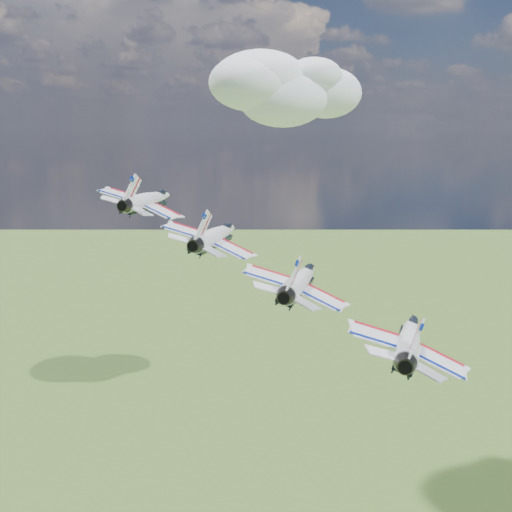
# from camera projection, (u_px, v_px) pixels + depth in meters

# --- Properties ---
(cloud_far) EXTENTS (63.74, 50.08, 25.04)m
(cloud_far) POSITION_uv_depth(u_px,v_px,m) (286.00, 88.00, 302.54)
(cloud_far) COLOR white
(jet_0) EXTENTS (13.41, 16.34, 7.17)m
(jet_0) POSITION_uv_depth(u_px,v_px,m) (149.00, 199.00, 77.08)
(jet_0) COLOR white
(jet_1) EXTENTS (13.41, 16.34, 7.17)m
(jet_1) POSITION_uv_depth(u_px,v_px,m) (216.00, 235.00, 69.22)
(jet_1) COLOR white
(jet_2) EXTENTS (13.41, 16.34, 7.17)m
(jet_2) POSITION_uv_depth(u_px,v_px,m) (301.00, 280.00, 61.36)
(jet_2) COLOR silver
(jet_3) EXTENTS (13.41, 16.34, 7.17)m
(jet_3) POSITION_uv_depth(u_px,v_px,m) (410.00, 338.00, 53.50)
(jet_3) COLOR silver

